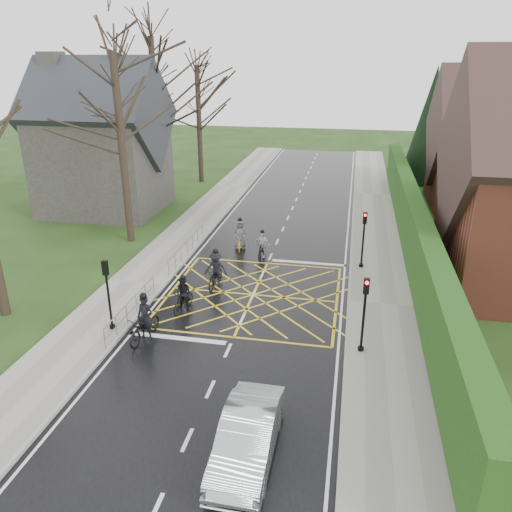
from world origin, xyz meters
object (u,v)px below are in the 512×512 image
(cyclist_lead, at_px, (240,238))
(car, at_px, (247,437))
(cyclist_back, at_px, (183,297))
(cyclist_rear, at_px, (145,325))
(cyclist_front, at_px, (262,247))
(cyclist_mid, at_px, (216,273))

(cyclist_lead, distance_m, car, 16.73)
(cyclist_lead, height_order, car, cyclist_lead)
(cyclist_lead, relative_size, car, 0.48)
(cyclist_back, distance_m, car, 9.40)
(cyclist_rear, xyz_separation_m, cyclist_back, (0.73, 2.65, -0.01))
(cyclist_front, height_order, car, cyclist_front)
(cyclist_back, relative_size, cyclist_lead, 0.87)
(cyclist_rear, distance_m, cyclist_front, 10.12)
(cyclist_mid, bearing_deg, cyclist_front, 71.44)
(cyclist_back, relative_size, cyclist_mid, 0.88)
(cyclist_front, relative_size, cyclist_lead, 0.80)
(car, bearing_deg, cyclist_mid, 110.02)
(cyclist_rear, relative_size, cyclist_back, 1.23)
(car, bearing_deg, cyclist_back, 120.04)
(car, bearing_deg, cyclist_lead, 103.77)
(cyclist_rear, xyz_separation_m, car, (5.41, -5.51, 0.05))
(cyclist_back, xyz_separation_m, car, (4.68, -8.15, 0.06))
(cyclist_front, xyz_separation_m, car, (2.39, -15.16, 0.11))
(car, bearing_deg, cyclist_front, 99.12)
(cyclist_front, relative_size, car, 0.38)
(cyclist_rear, height_order, cyclist_lead, cyclist_rear)
(cyclist_rear, bearing_deg, cyclist_front, 81.86)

